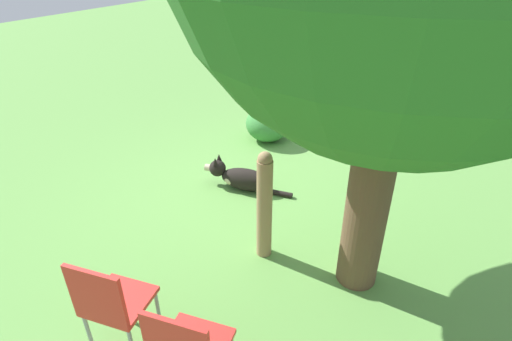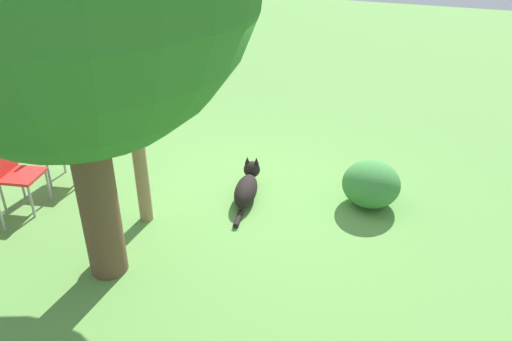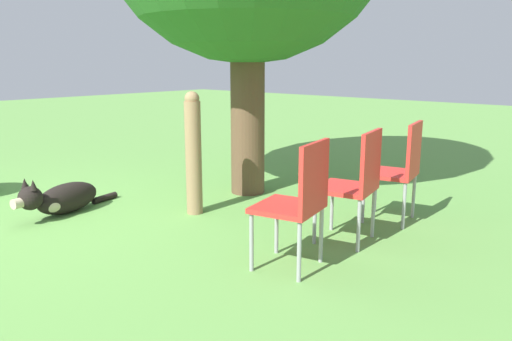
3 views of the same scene
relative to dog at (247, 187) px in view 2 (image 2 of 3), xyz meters
The scene contains 6 objects.
ground_plane 0.58m from the dog, 61.89° to the left, with size 30.00×30.00×0.00m, color #609947.
dog is the anchor object (origin of this frame).
fence_post 1.34m from the dog, 43.23° to the left, with size 0.15×0.15×1.16m.
red_chair_0 2.52m from the dog, 10.50° to the left, with size 0.50×0.52×0.91m.
red_chair_1 2.77m from the dog, 25.46° to the left, with size 0.50×0.52×0.91m.
low_shrub 1.51m from the dog, 164.38° to the right, with size 0.70×0.70×0.56m.
Camera 2 is at (-2.30, 4.46, 3.29)m, focal length 35.00 mm.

